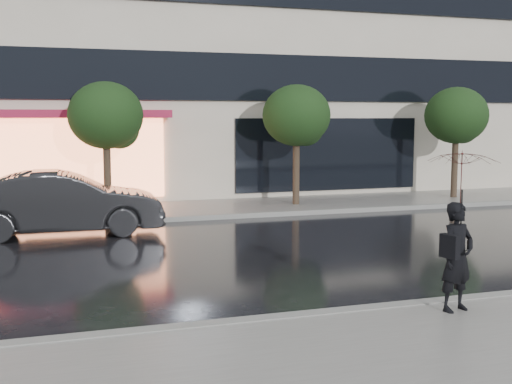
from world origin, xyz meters
name	(u,v)px	position (x,y,z in m)	size (l,w,h in m)	color
ground	(346,297)	(0.00, 0.00, 0.00)	(120.00, 120.00, 0.00)	black
sidewalk_near	(466,366)	(0.00, -3.25, 0.06)	(60.00, 4.50, 0.12)	slate
sidewalk_far	(205,209)	(0.00, 10.25, 0.06)	(60.00, 3.50, 0.12)	slate
curb_near	(375,310)	(0.00, -1.00, 0.07)	(60.00, 0.25, 0.14)	gray
curb_far	(218,217)	(0.00, 8.50, 0.07)	(60.00, 0.25, 0.14)	gray
tree_mid_west	(108,118)	(-2.94, 10.03, 2.92)	(2.20, 2.20, 3.99)	#33261C
tree_mid_east	(298,118)	(3.06, 10.03, 2.92)	(2.20, 2.20, 3.99)	#33261C
tree_far_east	(457,118)	(9.06, 10.03, 2.92)	(2.20, 2.20, 3.99)	#33261C
parked_car	(64,203)	(-4.31, 7.26, 0.81)	(1.70, 4.89, 1.61)	black
pedestrian_with_umbrella	(461,203)	(1.10, -1.49, 1.72)	(1.24, 1.25, 2.37)	black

